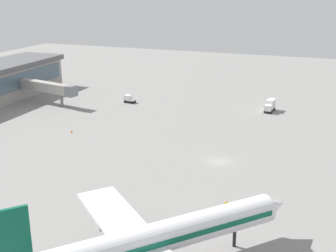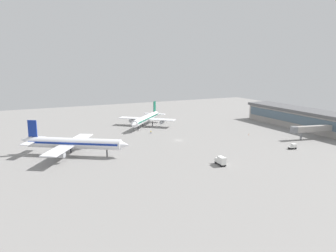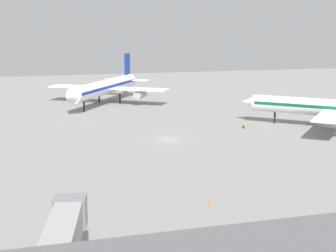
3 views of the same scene
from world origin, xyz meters
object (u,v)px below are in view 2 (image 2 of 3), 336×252
at_px(airplane_at_gate, 73,143).
at_px(ground_crew_worker, 151,132).
at_px(airplane_taxiing, 146,118).
at_px(catering_truck, 221,161).
at_px(baggage_tug, 293,146).
at_px(safety_cone_near_gate, 249,134).

xyz_separation_m(airplane_at_gate, ground_crew_worker, (24.52, -44.48, -4.29)).
bearing_deg(airplane_taxiing, airplane_at_gate, -6.51).
distance_m(catering_truck, baggage_tug, 41.90).
xyz_separation_m(airplane_at_gate, baggage_tug, (-31.15, -88.15, -3.98)).
relative_size(airplane_at_gate, catering_truck, 7.07).
bearing_deg(baggage_tug, airplane_at_gate, 168.31).
xyz_separation_m(airplane_taxiing, ground_crew_worker, (-19.23, 5.12, -3.85)).
bearing_deg(ground_crew_worker, catering_truck, -22.36).
xyz_separation_m(baggage_tug, ground_crew_worker, (55.67, 43.67, -0.31)).
relative_size(catering_truck, ground_crew_worker, 3.45).
xyz_separation_m(airplane_taxiing, catering_truck, (-80.38, 2.99, -3.00)).
bearing_deg(ground_crew_worker, airplane_taxiing, 140.73).
height_order(catering_truck, baggage_tug, catering_truck).
relative_size(airplane_at_gate, safety_cone_near_gate, 67.80).
xyz_separation_m(catering_truck, ground_crew_worker, (61.15, 2.13, -0.85)).
relative_size(airplane_taxiing, baggage_tug, 10.03).
bearing_deg(airplane_at_gate, ground_crew_worker, 62.45).
distance_m(catering_truck, ground_crew_worker, 61.19).
height_order(airplane_at_gate, ground_crew_worker, airplane_at_gate).
xyz_separation_m(baggage_tug, safety_cone_near_gate, (30.69, -0.93, -0.86)).
bearing_deg(airplane_taxiing, ground_crew_worker, 27.16).
relative_size(airplane_taxiing, safety_cone_near_gate, 57.32).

